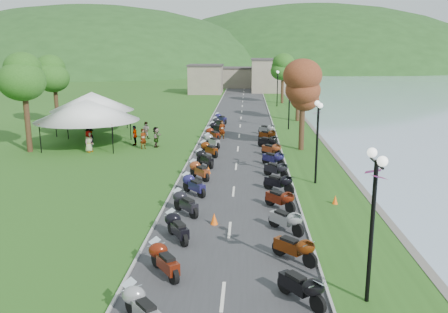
{
  "coord_description": "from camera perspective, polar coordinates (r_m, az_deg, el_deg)",
  "views": [
    {
      "loc": [
        0.76,
        -10.43,
        8.14
      ],
      "look_at": [
        -0.73,
        19.49,
        1.3
      ],
      "focal_mm": 38.0,
      "sensor_mm": 36.0,
      "label": 1
    }
  ],
  "objects": [
    {
      "name": "road",
      "position": [
        51.09,
        1.97,
        3.69
      ],
      "size": [
        7.0,
        120.0,
        0.02
      ],
      "primitive_type": "cube",
      "color": "#363638",
      "rests_on": "ground"
    },
    {
      "name": "vendor_tent_main",
      "position": [
        41.85,
        -16.07,
        3.92
      ],
      "size": [
        5.83,
        5.83,
        4.0
      ],
      "primitive_type": null,
      "color": "white",
      "rests_on": "ground"
    },
    {
      "name": "far_building",
      "position": [
        95.64,
        1.21,
        9.48
      ],
      "size": [
        18.0,
        16.0,
        5.0
      ],
      "primitive_type": "cube",
      "color": "gray",
      "rests_on": "ground"
    },
    {
      "name": "pedestrian_a",
      "position": [
        39.98,
        -9.64,
        0.93
      ],
      "size": [
        0.75,
        0.75,
        1.69
      ],
      "primitive_type": "imported",
      "rotation": [
        0.0,
        0.0,
        0.78
      ],
      "color": "slate",
      "rests_on": "ground"
    },
    {
      "name": "traffic_cone_near",
      "position": [
        22.56,
        -1.2,
        -7.51
      ],
      "size": [
        0.37,
        0.37,
        0.57
      ],
      "primitive_type": "cone",
      "color": "#F2590C",
      "rests_on": "ground"
    },
    {
      "name": "pedestrian_b",
      "position": [
        44.55,
        -9.34,
        2.16
      ],
      "size": [
        0.84,
        0.59,
        1.57
      ],
      "primitive_type": "imported",
      "rotation": [
        0.0,
        0.0,
        2.89
      ],
      "color": "slate",
      "rests_on": "ground"
    },
    {
      "name": "tree_lakeside",
      "position": [
        38.88,
        9.45,
        6.56
      ],
      "size": [
        2.87,
        2.87,
        7.97
      ],
      "primitive_type": null,
      "color": "#2E691D",
      "rests_on": "ground"
    },
    {
      "name": "moto_row_right",
      "position": [
        29.15,
        6.3,
        -2.32
      ],
      "size": [
        2.6,
        36.34,
        1.1
      ],
      "primitive_type": null,
      "color": "#331411",
      "rests_on": "ground"
    },
    {
      "name": "streetlamp_near",
      "position": [
        15.95,
        17.35,
        -8.46
      ],
      "size": [
        1.4,
        1.4,
        5.0
      ],
      "primitive_type": null,
      "color": "black",
      "rests_on": "ground"
    },
    {
      "name": "tree_park_left",
      "position": [
        40.69,
        -22.84,
        7.03
      ],
      "size": [
        3.39,
        3.39,
        9.43
      ],
      "primitive_type": null,
      "color": "#2E691D",
      "rests_on": "ground"
    },
    {
      "name": "pedestrian_c",
      "position": [
        40.35,
        -15.77,
        0.73
      ],
      "size": [
        1.17,
        1.25,
        1.88
      ],
      "primitive_type": "imported",
      "rotation": [
        0.0,
        0.0,
        5.41
      ],
      "color": "slate",
      "rests_on": "ground"
    },
    {
      "name": "hills_backdrop",
      "position": [
        210.59,
        2.69,
        10.63
      ],
      "size": [
        360.0,
        120.0,
        76.0
      ],
      "primitive_type": null,
      "color": "#285621",
      "rests_on": "ground"
    },
    {
      "name": "vendor_tent_side",
      "position": [
        48.72,
        -15.52,
        5.15
      ],
      "size": [
        5.39,
        5.39,
        4.0
      ],
      "primitive_type": null,
      "color": "white",
      "rests_on": "ground"
    },
    {
      "name": "moto_row_left",
      "position": [
        28.55,
        -3.3,
        -2.58
      ],
      "size": [
        2.6,
        51.64,
        1.1
      ],
      "primitive_type": null,
      "color": "#331411",
      "rests_on": "ground"
    }
  ]
}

